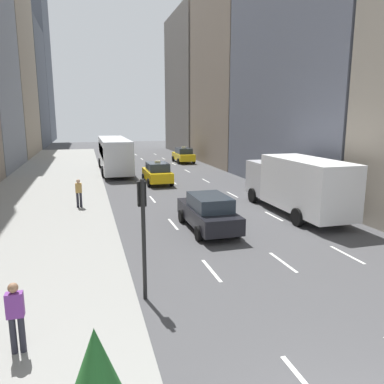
% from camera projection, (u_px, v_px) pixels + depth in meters
% --- Properties ---
extents(sidewalk_left, '(8.00, 66.00, 0.15)m').
position_uv_depth(sidewalk_left, '(51.00, 185.00, 29.22)').
color(sidewalk_left, gray).
rests_on(sidewalk_left, ground).
extents(lane_markings, '(5.72, 56.00, 0.01)m').
position_uv_depth(lane_markings, '(183.00, 189.00, 28.02)').
color(lane_markings, white).
rests_on(lane_markings, ground).
extents(building_row_right, '(6.00, 57.98, 30.50)m').
position_uv_depth(building_row_right, '(262.00, 39.00, 34.61)').
color(building_row_right, gray).
rests_on(building_row_right, ground).
extents(taxi_lead, '(2.02, 4.40, 1.87)m').
position_uv_depth(taxi_lead, '(157.00, 173.00, 30.03)').
color(taxi_lead, yellow).
rests_on(taxi_lead, ground).
extents(taxi_second, '(2.02, 4.40, 1.87)m').
position_uv_depth(taxi_second, '(183.00, 155.00, 44.04)').
color(taxi_second, yellow).
rests_on(taxi_second, ground).
extents(sedan_black_near, '(2.02, 4.84, 1.72)m').
position_uv_depth(sedan_black_near, '(208.00, 212.00, 17.69)').
color(sedan_black_near, black).
rests_on(sedan_black_near, ground).
extents(city_bus, '(2.80, 11.61, 3.25)m').
position_uv_depth(city_bus, '(114.00, 154.00, 36.47)').
color(city_bus, silver).
rests_on(city_bus, ground).
extents(box_truck, '(2.58, 8.40, 3.15)m').
position_uv_depth(box_truck, '(296.00, 184.00, 20.50)').
color(box_truck, silver).
rests_on(box_truck, ground).
extents(planter_with_shrub, '(1.00, 1.00, 1.95)m').
position_uv_depth(planter_with_shrub, '(97.00, 382.00, 5.95)').
color(planter_with_shrub, silver).
rests_on(planter_with_shrub, sidewalk_left).
extents(pedestrian_near_curb, '(0.36, 0.22, 1.65)m').
position_uv_depth(pedestrian_near_curb, '(16.00, 314.00, 8.15)').
color(pedestrian_near_curb, '#23232D').
rests_on(pedestrian_near_curb, sidewalk_left).
extents(pedestrian_far_walking, '(0.36, 0.22, 1.65)m').
position_uv_depth(pedestrian_far_walking, '(79.00, 192.00, 21.52)').
color(pedestrian_far_walking, '#23232D').
rests_on(pedestrian_far_walking, sidewalk_left).
extents(traffic_light_pole, '(0.24, 0.42, 3.60)m').
position_uv_depth(traffic_light_pole, '(143.00, 220.00, 10.70)').
color(traffic_light_pole, black).
rests_on(traffic_light_pole, ground).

